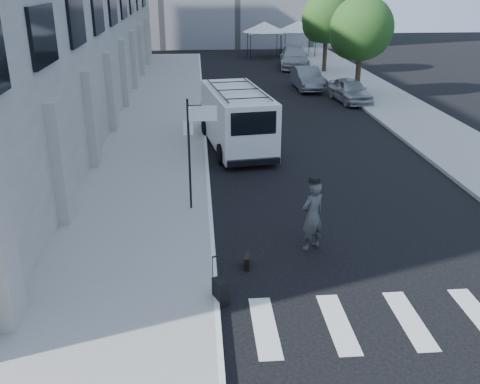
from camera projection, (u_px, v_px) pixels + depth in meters
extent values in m
plane|color=black|center=(288.00, 257.00, 14.32)|extent=(120.00, 120.00, 0.00)
cube|color=gray|center=(162.00, 115.00, 28.77)|extent=(4.50, 48.00, 0.15)
cube|color=gray|center=(378.00, 96.00, 33.45)|extent=(4.00, 56.00, 0.15)
cylinder|color=black|center=(189.00, 155.00, 16.37)|extent=(0.07, 0.07, 3.50)
cube|color=white|center=(188.00, 128.00, 16.07)|extent=(0.30, 0.03, 0.42)
cube|color=white|center=(203.00, 114.00, 15.92)|extent=(0.85, 0.06, 0.45)
cylinder|color=black|center=(358.00, 75.00, 32.85)|extent=(0.32, 0.32, 2.80)
sphere|color=#193D13|center=(362.00, 28.00, 31.82)|extent=(3.80, 3.80, 3.80)
sphere|color=#193D13|center=(352.00, 37.00, 32.56)|extent=(2.66, 2.66, 2.66)
cylinder|color=black|center=(325.00, 55.00, 41.16)|extent=(0.32, 0.32, 2.80)
sphere|color=#193D13|center=(327.00, 18.00, 40.14)|extent=(3.80, 3.80, 3.80)
sphere|color=#193D13|center=(320.00, 25.00, 40.88)|extent=(2.66, 2.66, 2.66)
cylinder|color=black|center=(251.00, 47.00, 47.93)|extent=(0.06, 0.06, 2.20)
cylinder|color=black|center=(281.00, 47.00, 48.14)|extent=(0.06, 0.06, 2.20)
cylinder|color=black|center=(248.00, 44.00, 50.52)|extent=(0.06, 0.06, 2.20)
cylinder|color=black|center=(277.00, 43.00, 50.73)|extent=(0.06, 0.06, 2.20)
cube|color=white|center=(264.00, 32.00, 48.90)|extent=(3.00, 3.00, 0.12)
cone|color=white|center=(264.00, 27.00, 48.71)|extent=(4.00, 4.00, 0.90)
cylinder|color=black|center=(285.00, 46.00, 48.63)|extent=(0.06, 0.06, 2.20)
cylinder|color=black|center=(315.00, 46.00, 48.84)|extent=(0.06, 0.06, 2.20)
cylinder|color=black|center=(280.00, 43.00, 51.22)|extent=(0.06, 0.06, 2.20)
cylinder|color=black|center=(309.00, 42.00, 51.43)|extent=(0.06, 0.06, 2.20)
cube|color=white|center=(298.00, 32.00, 49.60)|extent=(3.00, 3.00, 0.12)
cone|color=white|center=(298.00, 26.00, 49.41)|extent=(4.00, 4.00, 0.90)
imported|color=#3E3E40|center=(313.00, 216.00, 14.44)|extent=(0.86, 0.77, 1.98)
cube|color=black|center=(247.00, 261.00, 13.78)|extent=(0.18, 0.45, 0.34)
cube|color=black|center=(221.00, 292.00, 12.22)|extent=(0.40, 0.48, 0.60)
cylinder|color=black|center=(213.00, 268.00, 12.12)|extent=(0.02, 0.02, 0.56)
cylinder|color=black|center=(221.00, 266.00, 12.21)|extent=(0.02, 0.02, 0.56)
cube|color=black|center=(217.00, 256.00, 12.06)|extent=(0.22, 0.12, 0.03)
cube|color=silver|center=(237.00, 118.00, 22.95)|extent=(2.99, 6.17, 2.31)
cube|color=silver|center=(223.00, 113.00, 26.09)|extent=(2.20, 1.26, 1.21)
cube|color=black|center=(253.00, 123.00, 20.10)|extent=(1.75, 0.33, 0.88)
cylinder|color=black|center=(206.00, 128.00, 24.99)|extent=(0.42, 0.87, 0.83)
cylinder|color=black|center=(249.00, 125.00, 25.40)|extent=(0.42, 0.87, 0.83)
cylinder|color=black|center=(222.00, 154.00, 21.31)|extent=(0.42, 0.87, 0.83)
cylinder|color=black|center=(272.00, 151.00, 21.72)|extent=(0.42, 0.87, 0.83)
imported|color=#9EA1A6|center=(350.00, 90.00, 31.82)|extent=(2.08, 4.27, 1.40)
imported|color=slate|center=(307.00, 78.00, 35.41)|extent=(1.61, 4.40, 1.44)
imported|color=#9FA2A6|center=(294.00, 58.00, 43.87)|extent=(3.01, 5.86, 1.63)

